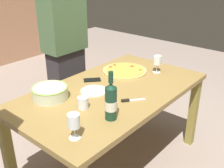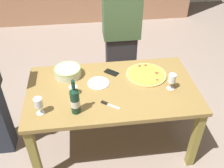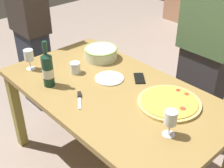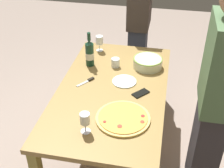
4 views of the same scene
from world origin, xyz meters
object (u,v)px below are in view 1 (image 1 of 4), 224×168
Objects in this scene: pizza at (125,71)px; person_host at (65,47)px; side_plate at (94,91)px; wine_glass_near_pizza at (74,122)px; dining_table at (112,100)px; cell_phone at (92,80)px; cup_amber at (83,103)px; serving_bowl at (50,92)px; wine_bottle at (111,101)px; pizza_knife at (130,100)px; wine_glass_by_bottle at (157,61)px.

pizza is 0.23× the size of person_host.
side_plate is 0.12× the size of person_host.
dining_table is at bearing 21.98° from wine_glass_near_pizza.
wine_glass_near_pizza is 1.10× the size of cell_phone.
cup_amber is at bearing -12.94° from cell_phone.
cell_phone is (0.44, -0.01, -0.05)m from serving_bowl.
wine_bottle is at bearing -12.35° from person_host.
pizza is at bearing 41.68° from pizza_knife.
wine_glass_near_pizza reaches higher than pizza.
wine_bottle is at bearing -82.39° from serving_bowl.
wine_glass_by_bottle is at bearing -8.04° from dining_table.
wine_glass_near_pizza reaches higher than pizza_knife.
wine_glass_near_pizza reaches higher than cup_amber.
cup_amber is 0.05× the size of person_host.
pizza_knife reaches higher than side_plate.
dining_table is at bearing 6.47° from cup_amber.
wine_glass_near_pizza is 1.91× the size of cup_amber.
dining_table is 0.49m from wine_bottle.
cell_phone is at bearing 47.67° from side_plate.
cup_amber is 0.27m from side_plate.
wine_glass_by_bottle is 0.91m from cup_amber.
cell_phone is 0.60m from person_host.
pizza_knife is 0.09× the size of person_host.
cell_phone is at bearing -3.72° from person_host.
serving_bowl is 1.70× the size of wine_glass_by_bottle.
cup_amber reaches higher than side_plate.
serving_bowl is 1.29× the size of side_plate.
pizza reaches higher than pizza_knife.
side_plate is 1.46× the size of cell_phone.
serving_bowl reaches higher than side_plate.
cup_amber is 1.02m from person_host.
cup_amber is at bearing 147.57° from pizza_knife.
pizza is 2.53× the size of wine_glass_by_bottle.
pizza_knife is at bearing -138.32° from pizza.
wine_glass_near_pizza is 0.09× the size of person_host.
side_plate is (0.22, 0.36, -0.12)m from wine_bottle.
serving_bowl is at bearing 172.80° from pizza.
pizza reaches higher than dining_table.
pizza is at bearing 22.36° from wine_glass_near_pizza.
wine_glass_by_bottle reaches higher than dining_table.
side_plate is (-0.67, 0.16, -0.10)m from wine_glass_by_bottle.
person_host reaches higher than dining_table.
side_plate is at bearing -1.76° from cell_phone.
cell_phone is at bearing 148.26° from wine_glass_by_bottle.
cup_amber is at bearing -79.87° from serving_bowl.
wine_glass_near_pizza is (-0.23, -0.51, 0.06)m from serving_bowl.
side_plate is at bearing 27.52° from cup_amber.
pizza_knife is (-0.61, -0.15, -0.10)m from wine_glass_by_bottle.
dining_table is at bearing 74.10° from pizza_knife.
wine_bottle reaches higher than cell_phone.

